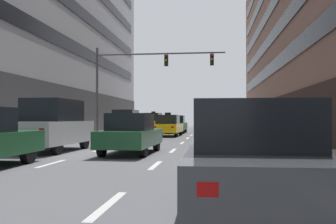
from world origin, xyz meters
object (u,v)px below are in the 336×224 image
(car_driving_0, at_px, (126,123))
(car_parked_0, at_px, (250,158))
(traffic_signal_0, at_px, (140,72))
(car_driving_1, at_px, (131,134))
(car_driving_5, at_px, (54,125))
(pedestrian_1, at_px, (278,124))
(pedestrian_0, at_px, (254,122))
(taxi_driving_6, at_px, (153,122))
(taxi_driving_3, at_px, (168,126))
(car_driving_4, at_px, (176,124))

(car_driving_0, xyz_separation_m, car_parked_0, (7.19, -21.77, -0.22))
(car_driving_0, xyz_separation_m, traffic_signal_0, (1.30, -0.81, 3.89))
(car_driving_1, xyz_separation_m, traffic_signal_0, (-2.11, 12.33, 4.13))
(car_driving_5, bearing_deg, pedestrian_1, 31.86)
(car_driving_0, height_order, pedestrian_0, car_driving_0)
(taxi_driving_6, relative_size, pedestrian_0, 2.48)
(taxi_driving_3, height_order, car_parked_0, taxi_driving_3)
(car_driving_5, relative_size, taxi_driving_6, 1.08)
(car_driving_4, height_order, pedestrian_1, pedestrian_1)
(car_driving_1, xyz_separation_m, pedestrian_0, (6.81, 16.97, 0.36))
(car_driving_1, relative_size, pedestrian_1, 2.65)
(car_driving_1, relative_size, taxi_driving_6, 1.01)
(taxi_driving_3, relative_size, traffic_signal_0, 0.47)
(taxi_driving_3, distance_m, pedestrian_0, 7.53)
(car_driving_0, bearing_deg, pedestrian_1, -29.32)
(car_driving_4, height_order, car_driving_5, car_driving_5)
(car_parked_0, distance_m, pedestrian_1, 16.23)
(car_driving_1, distance_m, pedestrian_0, 18.28)
(taxi_driving_3, bearing_deg, car_driving_0, -160.32)
(taxi_driving_3, distance_m, traffic_signal_0, 4.91)
(traffic_signal_0, relative_size, pedestrian_1, 5.94)
(car_driving_4, relative_size, taxi_driving_6, 1.06)
(car_driving_4, xyz_separation_m, car_driving_5, (-3.36, -19.88, 0.27))
(taxi_driving_3, xyz_separation_m, taxi_driving_6, (-3.09, 11.61, 0.18))
(taxi_driving_6, bearing_deg, pedestrian_1, -60.90)
(pedestrian_1, bearing_deg, traffic_signal_0, 151.08)
(car_driving_0, xyz_separation_m, taxi_driving_6, (0.10, 12.75, -0.02))
(taxi_driving_3, distance_m, pedestrian_1, 10.11)
(taxi_driving_6, height_order, car_parked_0, taxi_driving_6)
(pedestrian_0, distance_m, pedestrian_1, 9.70)
(car_driving_1, relative_size, traffic_signal_0, 0.45)
(car_driving_4, height_order, traffic_signal_0, traffic_signal_0)
(car_driving_0, relative_size, traffic_signal_0, 0.44)
(taxi_driving_3, distance_m, taxi_driving_6, 12.01)
(car_parked_0, bearing_deg, car_driving_4, 97.82)
(car_driving_1, height_order, car_parked_0, car_parked_0)
(taxi_driving_6, xyz_separation_m, pedestrian_1, (10.36, -18.62, 0.07))
(car_driving_0, relative_size, car_driving_5, 0.93)
(traffic_signal_0, distance_m, pedestrian_1, 11.15)
(taxi_driving_6, bearing_deg, car_parked_0, -78.39)
(pedestrian_1, bearing_deg, car_driving_4, 118.75)
(car_driving_4, relative_size, traffic_signal_0, 0.47)
(taxi_driving_3, xyz_separation_m, car_parked_0, (4.00, -22.91, -0.03))
(car_driving_4, bearing_deg, car_driving_0, -113.29)
(car_driving_5, xyz_separation_m, taxi_driving_6, (0.27, 25.23, -0.09))
(car_driving_0, relative_size, car_driving_1, 0.99)
(taxi_driving_3, height_order, car_driving_5, car_driving_5)
(taxi_driving_3, height_order, pedestrian_1, taxi_driving_3)
(car_driving_0, xyz_separation_m, taxi_driving_3, (3.19, 1.14, -0.20))
(pedestrian_0, bearing_deg, car_parked_0, -96.75)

